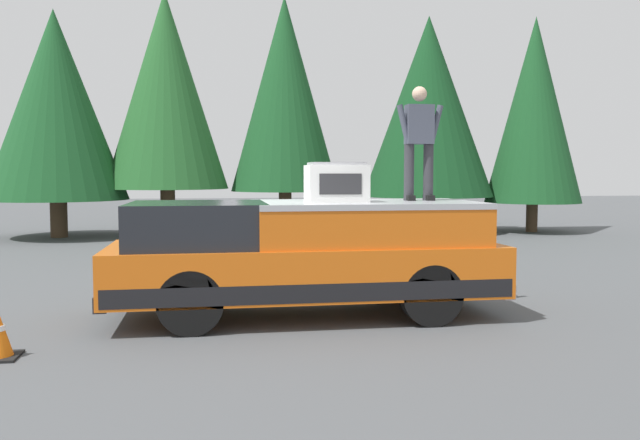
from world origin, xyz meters
TOP-DOWN VIEW (x-y plane):
  - ground_plane at (0.00, 0.00)m, footprint 90.00×90.00m
  - pickup_truck at (-0.27, -0.64)m, footprint 2.01×5.54m
  - compressor_unit at (-0.40, -1.06)m, footprint 0.65×0.84m
  - person_on_truck_bed at (-0.09, -2.38)m, footprint 0.29×0.72m
  - parked_car_grey at (7.75, -3.60)m, footprint 1.64×4.10m
  - conifer_far_left at (11.85, -10.40)m, footprint 3.29×3.29m
  - conifer_left at (12.32, -6.71)m, footprint 4.49×4.49m
  - conifer_center_left at (13.09, -1.81)m, footprint 3.73×3.73m
  - conifer_center_right at (12.91, 2.17)m, footprint 4.04×4.04m
  - conifer_right at (12.50, 5.58)m, footprint 4.42×4.42m

SIDE VIEW (x-z plane):
  - ground_plane at x=0.00m, z-range 0.00..0.00m
  - parked_car_grey at x=7.75m, z-range 0.00..1.16m
  - pickup_truck at x=-0.27m, z-range 0.05..1.70m
  - compressor_unit at x=-0.40m, z-range 1.65..2.21m
  - person_on_truck_bed at x=-0.09m, z-range 1.71..3.40m
  - conifer_right at x=12.50m, z-range 0.59..7.83m
  - conifer_far_left at x=11.85m, z-range 0.51..7.96m
  - conifer_left at x=12.32m, z-range 0.62..8.06m
  - conifer_center_left at x=13.09m, z-range 0.71..8.82m
  - conifer_center_right at x=12.91m, z-range 0.76..8.82m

